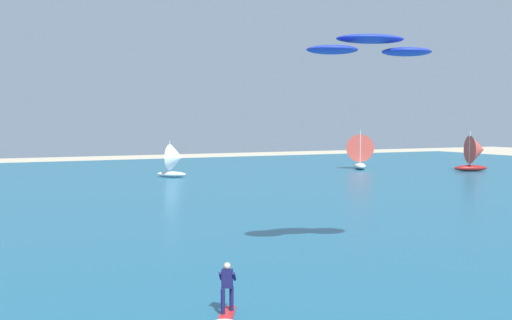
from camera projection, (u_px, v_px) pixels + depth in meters
The scene contains 6 objects.
ocean at pixel (95, 193), 52.98m from camera, with size 160.00×90.00×0.10m, color #1E607F.
kitesurfer at pixel (227, 297), 19.37m from camera, with size 1.44×1.98×1.67m.
kite at pixel (370, 46), 26.79m from camera, with size 6.07×3.12×0.88m.
sailboat_center_horizon at pixel (175, 160), 67.66m from camera, with size 3.67×3.58×4.11m.
sailboat_anchored_offshore at pixel (359, 151), 80.21m from camera, with size 4.06×4.56×5.09m.
sailboat_trailing at pixel (476, 153), 75.98m from camera, with size 4.45×3.96×5.00m.
Camera 1 is at (-10.43, -2.10, 6.27)m, focal length 42.82 mm.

